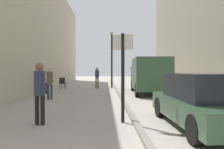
% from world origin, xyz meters
% --- Properties ---
extents(ground_plane, '(80.00, 80.00, 0.00)m').
position_xyz_m(ground_plane, '(0.00, 12.00, 0.00)').
color(ground_plane, '#A8A093').
extents(kerb_strip, '(0.16, 40.00, 0.12)m').
position_xyz_m(kerb_strip, '(1.58, 12.00, 0.06)').
color(kerb_strip, gray).
rests_on(kerb_strip, ground_plane).
extents(pedestrian_main_foreground, '(0.34, 0.25, 1.74)m').
position_xyz_m(pedestrian_main_foreground, '(-1.11, 4.88, 1.01)').
color(pedestrian_main_foreground, black).
rests_on(pedestrian_main_foreground, ground_plane).
extents(pedestrian_mid_block, '(0.33, 0.21, 1.65)m').
position_xyz_m(pedestrian_mid_block, '(-2.16, 10.41, 0.95)').
color(pedestrian_mid_block, '#2D3851').
rests_on(pedestrian_mid_block, ground_plane).
extents(pedestrian_far_crossing, '(0.34, 0.22, 1.73)m').
position_xyz_m(pedestrian_far_crossing, '(0.04, 17.56, 1.00)').
color(pedestrian_far_crossing, brown).
rests_on(pedestrian_far_crossing, ground_plane).
extents(delivery_van, '(2.32, 5.66, 2.25)m').
position_xyz_m(delivery_van, '(3.54, 13.12, 1.22)').
color(delivery_van, '#335138').
rests_on(delivery_van, ground_plane).
extents(parked_car, '(1.90, 4.23, 1.45)m').
position_xyz_m(parked_car, '(3.36, 4.47, 0.71)').
color(parked_car, '#335138').
rests_on(parked_car, ground_plane).
extents(street_sign_post, '(0.58, 0.20, 2.60)m').
position_xyz_m(street_sign_post, '(1.24, 5.11, 1.55)').
color(street_sign_post, black).
rests_on(street_sign_post, ground_plane).
extents(lamp_post, '(0.28, 0.28, 4.76)m').
position_xyz_m(lamp_post, '(1.27, 17.59, 2.72)').
color(lamp_post, black).
rests_on(lamp_post, ground_plane).
extents(bicycle_leaning, '(0.28, 1.76, 0.98)m').
position_xyz_m(bicycle_leaning, '(-2.96, 12.61, 0.38)').
color(bicycle_leaning, black).
rests_on(bicycle_leaning, ground_plane).
extents(cafe_chair_near_window, '(0.50, 0.50, 0.94)m').
position_xyz_m(cafe_chair_near_window, '(-2.58, 16.23, 0.55)').
color(cafe_chair_near_window, black).
rests_on(cafe_chair_near_window, ground_plane).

